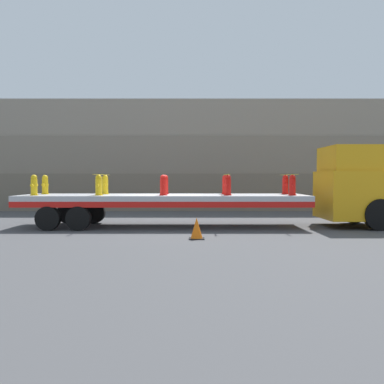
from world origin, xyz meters
name	(u,v)px	position (x,y,z in m)	size (l,w,h in m)	color
ground_plane	(166,227)	(0.00, 0.00, 0.00)	(120.00, 120.00, 0.00)	#474749
rock_cliff	(176,156)	(0.00, 8.93, 3.04)	(60.00, 3.30, 6.09)	#706656
truck_cab	(358,187)	(7.03, 0.00, 1.46)	(2.37, 2.63, 2.94)	orange
flatbed_trailer	(154,200)	(-0.45, 0.00, 0.98)	(10.33, 2.66, 1.17)	#B2B2B7
fire_hydrant_yellow_near_0	(36,185)	(-4.57, -0.57, 1.52)	(0.28, 0.53, 0.73)	gold
fire_hydrant_yellow_far_0	(47,185)	(-4.57, 0.57, 1.52)	(0.28, 0.53, 0.73)	gold
fire_hydrant_yellow_near_1	(100,185)	(-2.28, -0.57, 1.52)	(0.28, 0.53, 0.73)	gold
fire_hydrant_yellow_far_1	(107,185)	(-2.28, 0.57, 1.52)	(0.28, 0.53, 0.73)	gold
fire_hydrant_red_near_2	(165,185)	(0.00, -0.57, 1.52)	(0.28, 0.53, 0.73)	red
fire_hydrant_red_far_2	(167,185)	(0.00, 0.57, 1.52)	(0.28, 0.53, 0.73)	red
fire_hydrant_red_near_3	(229,185)	(2.28, -0.57, 1.52)	(0.28, 0.53, 0.73)	red
fire_hydrant_red_far_3	(227,185)	(2.28, 0.57, 1.52)	(0.28, 0.53, 0.73)	red
fire_hydrant_red_near_4	(294,185)	(4.57, -0.57, 1.52)	(0.28, 0.53, 0.73)	red
fire_hydrant_red_far_4	(287,185)	(4.57, 0.57, 1.52)	(0.28, 0.53, 0.73)	red
cargo_strap_rear	(104,175)	(-2.28, 0.00, 1.91)	(0.05, 2.77, 0.01)	yellow
cargo_strap_middle	(228,175)	(2.28, 0.00, 1.91)	(0.05, 2.77, 0.01)	yellow
cargo_strap_front	(291,175)	(4.57, 0.00, 1.91)	(0.05, 2.77, 0.01)	yellow
traffic_cone	(198,229)	(1.15, -3.21, 0.31)	(0.45, 0.45, 0.63)	black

